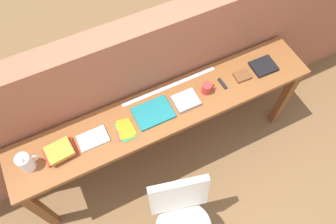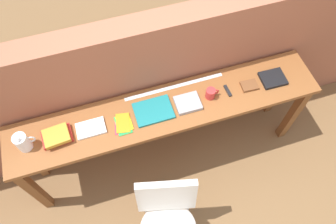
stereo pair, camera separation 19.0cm
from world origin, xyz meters
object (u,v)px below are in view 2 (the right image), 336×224
Objects in this scene: multitool_folded at (228,91)px; pamphlet_pile_colourful at (123,124)px; magazine_cycling at (91,128)px; leather_journal_brown at (249,86)px; mug at (211,93)px; pitcher_white at (23,142)px; book_repair_rightmost at (273,79)px; book_stack_leftmost at (57,136)px; book_open_centre at (153,111)px; chair_white_moulded at (168,218)px.

pamphlet_pile_colourful is at bearing -177.49° from multitool_folded.
leather_journal_brown is at bearing -0.14° from magazine_cycling.
mug is 0.34m from leather_journal_brown.
pitcher_white reaches higher than book_repair_rightmost.
book_stack_leftmost is at bearing -179.83° from multitool_folded.
mug reaches higher than book_open_centre.
pitcher_white is 0.96× the size of pamphlet_pile_colourful.
magazine_cycling is at bearing -179.89° from multitool_folded.
book_open_centre is 0.62m from multitool_folded.
chair_white_moulded is at bearing -139.03° from leather_journal_brown.
leather_journal_brown is (1.29, -0.01, 0.00)m from magazine_cycling.
pitcher_white reaches higher than pamphlet_pile_colourful.
pitcher_white reaches higher than chair_white_moulded.
leather_journal_brown is (0.80, -0.01, 0.00)m from book_open_centre.
book_open_centre reaches higher than multitool_folded.
pamphlet_pile_colourful is (0.71, -0.03, -0.07)m from pitcher_white.
mug is (1.43, -0.00, -0.03)m from pitcher_white.
leather_journal_brown is at bearing 1.57° from pamphlet_pile_colourful.
book_stack_leftmost is at bearing -179.40° from magazine_cycling.
leather_journal_brown is (1.54, -0.01, -0.02)m from book_stack_leftmost.
book_stack_leftmost is 1.54m from leather_journal_brown.
magazine_cycling is at bearing -178.24° from book_repair_rightmost.
leather_journal_brown reaches higher than magazine_cycling.
pitcher_white is 1.67× the size of multitool_folded.
pamphlet_pile_colourful is (0.24, -0.04, -0.00)m from magazine_cycling.
mug reaches higher than pamphlet_pile_colourful.
chair_white_moulded is at bearing -78.91° from pamphlet_pile_colourful.
pamphlet_pile_colourful is 1.47× the size of leather_journal_brown.
pitcher_white reaches higher than magazine_cycling.
book_open_centre is 1.48× the size of book_repair_rightmost.
magazine_cycling is 1.11m from multitool_folded.
book_open_centre is at bearing 179.91° from multitool_folded.
book_repair_rightmost is (0.21, 0.00, 0.00)m from leather_journal_brown.
book_stack_leftmost reaches higher than multitool_folded.
book_repair_rightmost is at bearing -0.65° from multitool_folded.
multitool_folded is at bearing 44.64° from chair_white_moulded.
book_repair_rightmost reaches higher than chair_white_moulded.
book_repair_rightmost is at bearing 1.52° from pamphlet_pile_colourful.
multitool_folded is 0.55× the size of book_repair_rightmost.
magazine_cycling is (0.25, 0.00, -0.02)m from book_stack_leftmost.
multitool_folded is (1.59, 0.00, -0.07)m from pitcher_white.
magazine_cycling is 1.51m from book_repair_rightmost.
mug reaches higher than book_stack_leftmost.
mug is at bearing 0.06° from magazine_cycling.
chair_white_moulded is 1.39m from book_repair_rightmost.
book_stack_leftmost is at bearing 175.98° from pamphlet_pile_colourful.
pitcher_white is (-0.85, 0.72, 0.43)m from chair_white_moulded.
leather_journal_brown is 0.21m from book_repair_rightmost.
mug is (0.59, 0.72, 0.40)m from chair_white_moulded.
book_open_centre is at bearing -178.46° from book_repair_rightmost.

